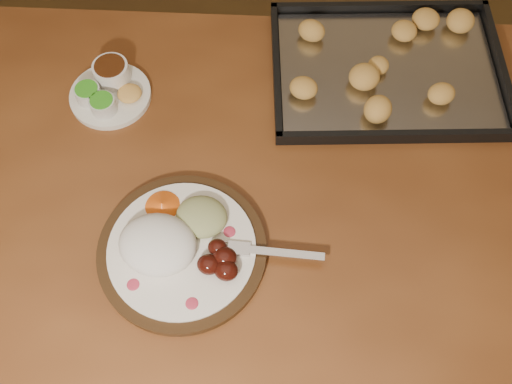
# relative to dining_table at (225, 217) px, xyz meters

# --- Properties ---
(ground) EXTENTS (4.00, 4.00, 0.00)m
(ground) POSITION_rel_dining_table_xyz_m (-0.20, -0.10, -0.65)
(ground) COLOR brown
(ground) RESTS_ON ground
(dining_table) EXTENTS (1.64, 1.16, 0.75)m
(dining_table) POSITION_rel_dining_table_xyz_m (0.00, 0.00, 0.00)
(dining_table) COLOR brown
(dining_table) RESTS_ON ground
(dinner_plate) EXTENTS (0.39, 0.29, 0.07)m
(dinner_plate) POSITION_rel_dining_table_xyz_m (-0.04, -0.12, 0.12)
(dinner_plate) COLOR black
(dinner_plate) RESTS_ON dining_table
(condiment_saucer) EXTENTS (0.16, 0.16, 0.05)m
(condiment_saucer) POSITION_rel_dining_table_xyz_m (-0.28, 0.17, 0.12)
(condiment_saucer) COLOR white
(condiment_saucer) RESTS_ON dining_table
(baking_tray) EXTENTS (0.54, 0.45, 0.05)m
(baking_tray) POSITION_rel_dining_table_xyz_m (0.26, 0.35, 0.11)
(baking_tray) COLOR black
(baking_tray) RESTS_ON dining_table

